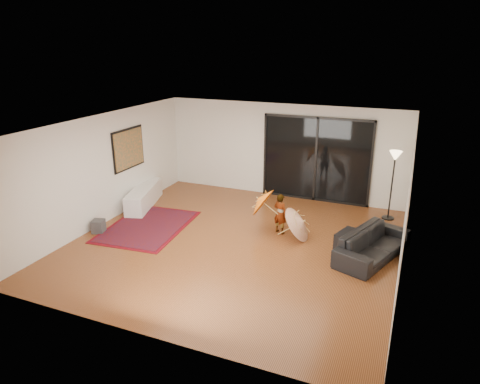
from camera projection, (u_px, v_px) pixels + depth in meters
The scene contains 17 objects.
floor at pixel (235, 243), 9.70m from camera, with size 7.00×7.00×0.00m, color brown.
ceiling at pixel (234, 125), 8.80m from camera, with size 7.00×7.00×0.00m, color white.
wall_back at pixel (282, 151), 12.30m from camera, with size 7.00×7.00×0.00m, color silver.
wall_front at pixel (140, 259), 6.20m from camera, with size 7.00×7.00×0.00m, color silver.
wall_left at pixel (104, 169), 10.51m from camera, with size 7.00×7.00×0.00m, color silver.
wall_right at pixel (406, 210), 7.99m from camera, with size 7.00×7.00×0.00m, color silver.
sliding_door at pixel (316, 160), 11.97m from camera, with size 3.06×0.07×2.40m.
painting at pixel (129, 149), 11.27m from camera, with size 0.04×1.28×1.08m.
media_console at pixel (144, 196), 11.84m from camera, with size 0.48×1.93×0.54m, color white.
speaker at pixel (98, 226), 10.21m from camera, with size 0.27×0.27×0.31m, color #424244.
persian_rug at pixel (148, 226), 10.56m from camera, with size 2.02×2.67×0.02m.
sofa at pixel (373, 244), 8.97m from camera, with size 2.05×0.80×0.60m, color black.
ottoman at pixel (353, 241), 9.36m from camera, with size 0.64×0.64×0.37m, color black.
floor_lamp at pixel (394, 166), 10.58m from camera, with size 0.31×0.31×1.79m.
child at pixel (280, 214), 10.07m from camera, with size 0.36×0.23×0.98m, color #999999.
parasol_orange at pixel (258, 202), 10.14m from camera, with size 0.57×0.78×0.85m.
parasol_white at pixel (304, 219), 9.72m from camera, with size 0.66×0.86×0.94m.
Camera 1 is at (3.44, -8.06, 4.33)m, focal length 32.00 mm.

